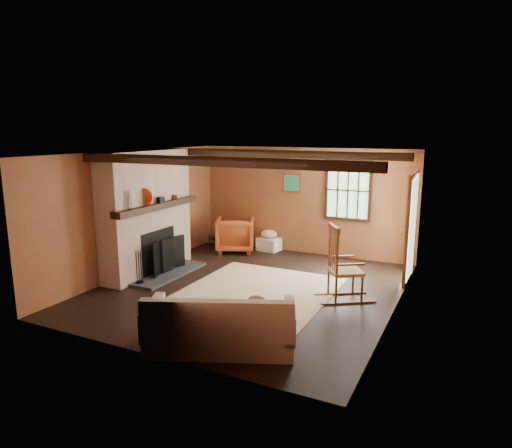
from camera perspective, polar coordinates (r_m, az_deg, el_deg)
The scene contains 10 objects.
ground at distance 8.24m, azimuth -0.81°, elevation -8.04°, with size 5.50×5.50×0.00m, color black.
room_envelope at distance 7.98m, azimuth 1.41°, elevation 3.41°, with size 5.02×5.52×2.44m.
fireplace at distance 9.14m, azimuth -13.38°, elevation 0.79°, with size 1.02×2.30×2.40m.
rug at distance 7.99m, azimuth -0.17°, elevation -8.67°, with size 2.50×3.00×0.01m, color beige.
rocking_chair at distance 7.70m, azimuth 10.79°, elevation -5.47°, with size 1.04×0.91×1.28m.
sofa at distance 6.03m, azimuth -4.41°, elevation -12.91°, with size 2.09×1.53×0.77m.
firewood_pile at distance 11.14m, azimuth -4.24°, elevation -2.10°, with size 0.74×0.13×0.27m.
laundry_basket at distance 10.72m, azimuth 1.63°, elevation -2.53°, with size 0.50×0.38×0.30m, color white.
basket_pillow at distance 10.66m, azimuth 1.64°, elevation -1.25°, with size 0.38×0.30×0.19m, color beige.
armchair at distance 10.63m, azimuth -2.61°, elevation -1.33°, with size 0.84×0.86×0.78m, color #BF6026.
Camera 1 is at (3.52, -6.91, 2.78)m, focal length 32.00 mm.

